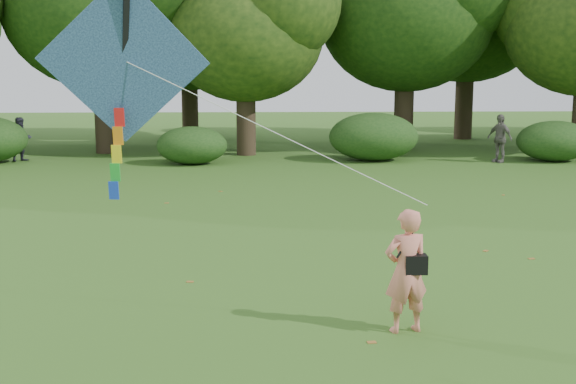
{
  "coord_description": "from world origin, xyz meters",
  "views": [
    {
      "loc": [
        -1.54,
        -10.04,
        3.57
      ],
      "look_at": [
        -1.02,
        2.0,
        1.5
      ],
      "focal_mm": 45.0,
      "sensor_mm": 36.0,
      "label": 1
    }
  ],
  "objects_px": {
    "bystander_right": "(500,138)",
    "flying_kite": "(125,64)",
    "man_kite_flyer": "(406,271)",
    "bystander_left": "(22,139)"
  },
  "relations": [
    {
      "from": "flying_kite",
      "to": "bystander_left",
      "type": "bearing_deg",
      "value": 111.99
    },
    {
      "from": "bystander_right",
      "to": "flying_kite",
      "type": "bearing_deg",
      "value": -68.01
    },
    {
      "from": "bystander_left",
      "to": "flying_kite",
      "type": "distance_m",
      "value": 19.72
    },
    {
      "from": "bystander_right",
      "to": "flying_kite",
      "type": "xyz_separation_m",
      "value": [
        -11.1,
        -16.99,
        2.7
      ]
    },
    {
      "from": "bystander_left",
      "to": "flying_kite",
      "type": "relative_size",
      "value": 0.32
    },
    {
      "from": "bystander_left",
      "to": "bystander_right",
      "type": "height_order",
      "value": "bystander_right"
    },
    {
      "from": "bystander_right",
      "to": "man_kite_flyer",
      "type": "bearing_deg",
      "value": -57.06
    },
    {
      "from": "flying_kite",
      "to": "man_kite_flyer",
      "type": "bearing_deg",
      "value": -12.04
    },
    {
      "from": "man_kite_flyer",
      "to": "bystander_left",
      "type": "relative_size",
      "value": 1.01
    },
    {
      "from": "man_kite_flyer",
      "to": "bystander_left",
      "type": "bearing_deg",
      "value": -72.84
    }
  ]
}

